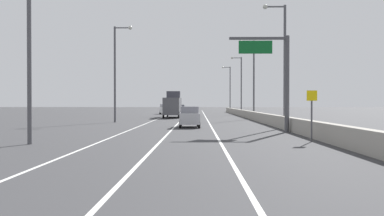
{
  "coord_description": "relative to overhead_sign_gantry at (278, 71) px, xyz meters",
  "views": [
    {
      "loc": [
        0.19,
        -3.95,
        2.27
      ],
      "look_at": [
        -0.36,
        35.82,
        1.78
      ],
      "focal_mm": 38.18,
      "sensor_mm": 36.0,
      "label": 1
    }
  ],
  "objects": [
    {
      "name": "speed_advisory_sign",
      "position": [
        0.44,
        -7.95,
        -2.96
      ],
      "size": [
        0.6,
        0.11,
        3.0
      ],
      "color": "#4C4C51",
      "rests_on": "ground_plane"
    },
    {
      "name": "lamp_post_left_near",
      "position": [
        -15.22,
        -9.55,
        1.67
      ],
      "size": [
        2.14,
        0.44,
        11.27
      ],
      "color": "#4C4C51",
      "rests_on": "ground_plane"
    },
    {
      "name": "car_white_0",
      "position": [
        -13.07,
        51.66,
        -3.71
      ],
      "size": [
        2.0,
        4.41,
        2.06
      ],
      "color": "white",
      "rests_on": "ground_plane"
    },
    {
      "name": "lane_stripe_right",
      "position": [
        -4.91,
        27.14,
        -4.73
      ],
      "size": [
        0.16,
        130.0,
        0.0
      ],
      "primitive_type": "cube",
      "color": "silver",
      "rests_on": "ground_plane"
    },
    {
      "name": "lamp_post_right_fifth",
      "position": [
        1.55,
        68.81,
        1.67
      ],
      "size": [
        2.14,
        0.44,
        11.27
      ],
      "color": "#4C4C51",
      "rests_on": "ground_plane"
    },
    {
      "name": "ground_plane",
      "position": [
        -6.41,
        36.14,
        -4.73
      ],
      "size": [
        320.0,
        320.0,
        0.0
      ],
      "primitive_type": "plane",
      "color": "#38383A"
    },
    {
      "name": "overhead_sign_gantry",
      "position": [
        0.0,
        0.0,
        0.0
      ],
      "size": [
        4.68,
        0.36,
        7.5
      ],
      "color": "#47474C",
      "rests_on": "ground_plane"
    },
    {
      "name": "car_gray_2",
      "position": [
        -10.12,
        64.02,
        -3.8
      ],
      "size": [
        1.93,
        4.13,
        1.87
      ],
      "color": "slate",
      "rests_on": "ground_plane"
    },
    {
      "name": "box_truck",
      "position": [
        -10.09,
        31.77,
        -2.83
      ],
      "size": [
        2.47,
        9.29,
        4.15
      ],
      "color": "#4C4C51",
      "rests_on": "ground_plane"
    },
    {
      "name": "lamp_post_left_mid",
      "position": [
        -15.67,
        15.76,
        1.67
      ],
      "size": [
        2.14,
        0.44,
        11.27
      ],
      "color": "#4C4C51",
      "rests_on": "ground_plane"
    },
    {
      "name": "lamp_post_right_third",
      "position": [
        1.59,
        26.63,
        1.67
      ],
      "size": [
        2.14,
        0.44,
        11.27
      ],
      "color": "#4C4C51",
      "rests_on": "ground_plane"
    },
    {
      "name": "lamp_post_right_fourth",
      "position": [
        2.05,
        47.72,
        1.67
      ],
      "size": [
        2.14,
        0.44,
        11.27
      ],
      "color": "#4C4C51",
      "rests_on": "ground_plane"
    },
    {
      "name": "jersey_barrier_right",
      "position": [
        1.34,
        12.14,
        -4.18
      ],
      "size": [
        0.6,
        120.0,
        1.1
      ],
      "primitive_type": "cube",
      "color": "#9E998E",
      "rests_on": "ground_plane"
    },
    {
      "name": "lamp_post_right_second",
      "position": [
        1.51,
        5.54,
        1.67
      ],
      "size": [
        2.14,
        0.44,
        11.27
      ],
      "color": "#4C4C51",
      "rests_on": "ground_plane"
    },
    {
      "name": "lane_stripe_left",
      "position": [
        -11.91,
        27.14,
        -4.73
      ],
      "size": [
        0.16,
        130.0,
        0.0
      ],
      "primitive_type": "cube",
      "color": "silver",
      "rests_on": "ground_plane"
    },
    {
      "name": "car_silver_1",
      "position": [
        -6.97,
        6.12,
        -3.76
      ],
      "size": [
        2.01,
        4.16,
        1.95
      ],
      "color": "#B7B7BC",
      "rests_on": "ground_plane"
    },
    {
      "name": "lane_stripe_center",
      "position": [
        -8.41,
        27.14,
        -4.73
      ],
      "size": [
        0.16,
        130.0,
        0.0
      ],
      "primitive_type": "cube",
      "color": "silver",
      "rests_on": "ground_plane"
    }
  ]
}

